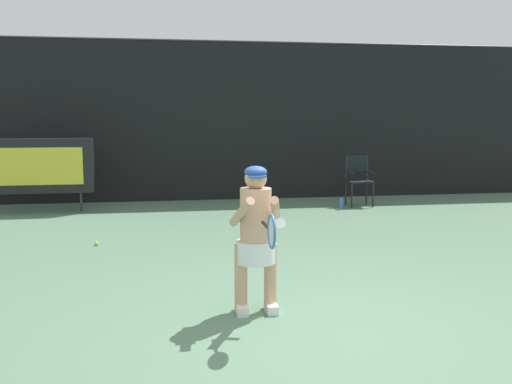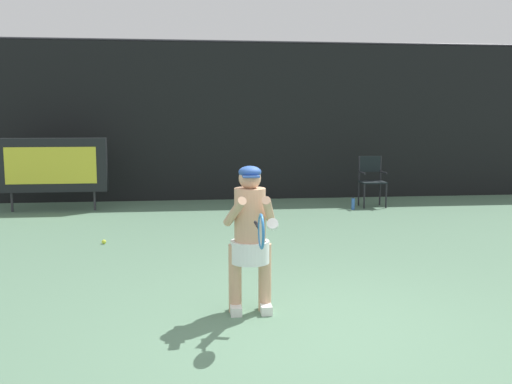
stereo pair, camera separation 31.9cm
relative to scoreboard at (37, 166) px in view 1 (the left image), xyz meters
name	(u,v)px [view 1 (the left image)]	position (x,y,z in m)	size (l,w,h in m)	color
ground	(329,342)	(3.88, -7.41, -0.96)	(18.00, 22.00, 0.03)	#54775D
backdrop_screen	(222,122)	(3.88, 1.27, 0.86)	(18.00, 0.12, 3.66)	black
scoreboard	(37,166)	(0.00, 0.00, 0.00)	(2.20, 0.21, 1.50)	black
umpire_chair	(359,177)	(6.70, -0.16, -0.33)	(0.52, 0.44, 1.08)	black
water_bottle	(341,203)	(6.18, -0.55, -0.82)	(0.07, 0.07, 0.27)	#386ABE
tennis_player	(256,233)	(3.37, -6.56, -0.15)	(0.53, 0.61, 1.47)	white
tennis_racket	(271,231)	(3.39, -7.23, 0.01)	(0.03, 0.60, 0.31)	black
tennis_ball_loose	(96,243)	(1.47, -3.25, -0.91)	(0.07, 0.07, 0.07)	#CCDB3D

